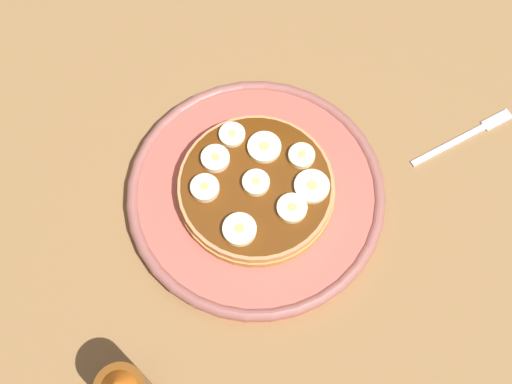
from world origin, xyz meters
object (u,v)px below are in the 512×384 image
object	(u,v)px
banana_slice_2	(302,156)
banana_slice_5	(292,208)
banana_slice_0	(257,182)
fork	(468,135)
plate	(256,195)
banana_slice_6	(215,159)
banana_slice_1	(205,189)
banana_slice_8	(312,187)
banana_slice_7	(232,135)
pancake_stack	(255,187)
banana_slice_3	(264,148)
banana_slice_4	(240,230)

from	to	relation	value
banana_slice_2	banana_slice_5	xyz separation A→B (cm)	(1.76, 5.57, -0.02)
banana_slice_0	fork	distance (cm)	24.68
plate	banana_slice_6	size ratio (longest dim) A/B	9.16
banana_slice_1	banana_slice_6	xyz separation A→B (cm)	(-1.35, -3.26, -0.03)
banana_slice_0	banana_slice_8	xyz separation A→B (cm)	(-5.38, 1.08, -0.07)
banana_slice_8	banana_slice_1	bearing A→B (deg)	-4.88
banana_slice_1	banana_slice_7	size ratio (longest dim) A/B	1.06
pancake_stack	banana_slice_6	bearing A→B (deg)	-38.60
banana_slice_2	banana_slice_3	bearing A→B (deg)	-21.40
plate	fork	size ratio (longest dim) A/B	2.18
banana_slice_2	banana_slice_3	xyz separation A→B (cm)	(3.67, -1.44, -0.06)
banana_slice_2	banana_slice_7	distance (cm)	7.56
banana_slice_6	fork	world-z (taller)	banana_slice_6
pancake_stack	banana_slice_2	distance (cm)	5.73
banana_slice_6	banana_slice_4	bearing A→B (deg)	101.52
plate	pancake_stack	size ratio (longest dim) A/B	1.61
banana_slice_1	banana_slice_2	distance (cm)	10.46
banana_slice_6	banana_slice_7	world-z (taller)	banana_slice_6
plate	fork	distance (cm)	24.52
banana_slice_0	banana_slice_5	distance (cm)	4.43
banana_slice_1	banana_slice_6	world-z (taller)	same
banana_slice_0	banana_slice_6	distance (cm)	5.02
banana_slice_5	banana_slice_0	bearing A→B (deg)	-45.96
banana_slice_6	fork	size ratio (longest dim) A/B	0.24
banana_slice_4	banana_slice_8	world-z (taller)	banana_slice_4
banana_slice_2	fork	world-z (taller)	banana_slice_2
banana_slice_1	banana_slice_7	distance (cm)	6.72
banana_slice_1	banana_slice_4	distance (cm)	5.52
plate	banana_slice_2	bearing A→B (deg)	-153.94
banana_slice_6	banana_slice_5	bearing A→B (deg)	138.19
plate	pancake_stack	xyz separation A→B (cm)	(0.10, -0.20, 1.71)
plate	banana_slice_7	world-z (taller)	banana_slice_7
banana_slice_3	banana_slice_8	size ratio (longest dim) A/B	0.97
banana_slice_6	banana_slice_1	bearing A→B (deg)	67.50
banana_slice_2	banana_slice_1	bearing A→B (deg)	14.16
banana_slice_7	banana_slice_8	size ratio (longest dim) A/B	0.76
banana_slice_3	banana_slice_6	bearing A→B (deg)	8.13
pancake_stack	banana_slice_7	distance (cm)	5.93
banana_slice_8	pancake_stack	bearing A→B (deg)	-12.27
pancake_stack	fork	bearing A→B (deg)	-169.35
banana_slice_4	banana_slice_5	size ratio (longest dim) A/B	1.10
pancake_stack	banana_slice_1	size ratio (longest dim) A/B	5.74
banana_slice_4	banana_slice_7	xyz separation A→B (cm)	(-0.36, -10.50, -0.11)
pancake_stack	banana_slice_6	world-z (taller)	banana_slice_6
pancake_stack	banana_slice_0	size ratio (longest dim) A/B	6.03
banana_slice_0	banana_slice_2	size ratio (longest dim) A/B	1.01
banana_slice_2	banana_slice_7	bearing A→B (deg)	-25.73
banana_slice_1	banana_slice_3	xyz separation A→B (cm)	(-6.47, -4.00, -0.12)
plate	banana_slice_7	size ratio (longest dim) A/B	9.85
banana_slice_3	banana_slice_5	bearing A→B (deg)	105.20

